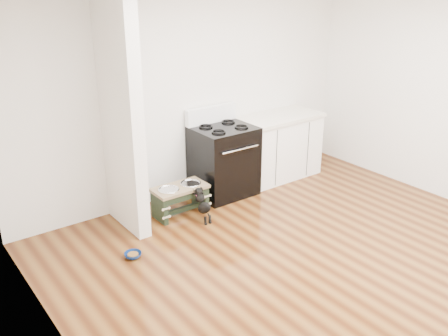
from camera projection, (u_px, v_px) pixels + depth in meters
ground at (332, 271)px, 4.97m from camera, size 5.00×5.00×0.00m
room_shell at (347, 114)px, 4.37m from camera, size 5.00×5.00×5.00m
partition_wall at (121, 114)px, 5.39m from camera, size 0.15×0.80×2.70m
oven_range at (223, 160)px, 6.54m from camera, size 0.76×0.69×1.14m
cabinet_run at (278, 146)px, 7.11m from camera, size 1.24×0.64×0.91m
dog_feeder at (180, 195)px, 6.04m from camera, size 0.67×0.36×0.38m
puppy at (203, 204)px, 5.89m from camera, size 0.12×0.34×0.41m
floor_bowl at (133, 255)px, 5.20m from camera, size 0.23×0.23×0.06m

